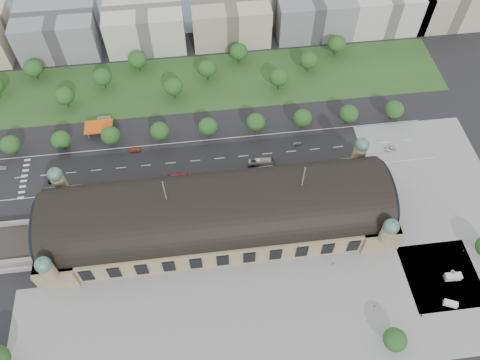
{
  "coord_description": "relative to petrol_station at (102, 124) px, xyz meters",
  "views": [
    {
      "loc": [
        -3.25,
        -104.64,
        181.62
      ],
      "look_at": [
        11.3,
        13.83,
        14.0
      ],
      "focal_mm": 35.0,
      "sensor_mm": 36.0,
      "label": 1
    }
  ],
  "objects": [
    {
      "name": "pedestrian_4",
      "position": [
        129.18,
        -116.04,
        -2.19
      ],
      "size": [
        0.71,
        1.07,
        1.52
      ],
      "primitive_type": "imported",
      "rotation": [
        0.0,
        0.0,
        4.39
      ],
      "color": "gray",
      "rests_on": "ground"
    },
    {
      "name": "parked_car_1",
      "position": [
        6.08,
        -40.28,
        -2.27
      ],
      "size": [
        5.33,
        4.39,
        1.35
      ],
      "primitive_type": "imported",
      "rotation": [
        0.0,
        0.0,
        -1.04
      ],
      "color": "maroon",
      "rests_on": "ground"
    },
    {
      "name": "tree_row_5",
      "position": [
        53.91,
        -12.28,
        4.48
      ],
      "size": [
        9.6,
        9.6,
        11.52
      ],
      "color": "#2D2116",
      "rests_on": "ground"
    },
    {
      "name": "road_slab",
      "position": [
        33.91,
        -27.28,
        -2.95
      ],
      "size": [
        260.0,
        26.0,
        0.1
      ],
      "primitive_type": "cube",
      "color": "black",
      "rests_on": "ground"
    },
    {
      "name": "tree_belt_11",
      "position": [
        132.91,
        41.72,
        5.1
      ],
      "size": [
        10.4,
        10.4,
        12.48
      ],
      "color": "#2D2116",
      "rests_on": "ground"
    },
    {
      "name": "tree_belt_9",
      "position": [
        94.91,
        17.72,
        5.1
      ],
      "size": [
        10.4,
        10.4,
        12.48
      ],
      "color": "#2D2116",
      "rests_on": "ground"
    },
    {
      "name": "parked_car_3",
      "position": [
        -7.99,
        -40.28,
        -2.24
      ],
      "size": [
        4.51,
        3.22,
        1.43
      ],
      "primitive_type": "imported",
      "rotation": [
        0.0,
        0.0,
        -1.16
      ],
      "color": "#57595E",
      "rests_on": "ground"
    },
    {
      "name": "tree_row_4",
      "position": [
        29.91,
        -12.28,
        4.48
      ],
      "size": [
        9.6,
        9.6,
        11.52
      ],
      "color": "#2D2116",
      "rests_on": "ground"
    },
    {
      "name": "office_4",
      "position": [
        73.91,
        67.72,
        9.05
      ],
      "size": [
        45.0,
        32.0,
        24.0
      ],
      "primitive_type": "cube",
      "color": "#C0B097",
      "rests_on": "ground"
    },
    {
      "name": "grass_belt",
      "position": [
        38.91,
        27.72,
        -2.95
      ],
      "size": [
        300.0,
        45.0,
        0.1
      ],
      "primitive_type": "cube",
      "color": "#25491D",
      "rests_on": "ground"
    },
    {
      "name": "tree_row_3",
      "position": [
        5.91,
        -12.28,
        4.48
      ],
      "size": [
        9.6,
        9.6,
        11.52
      ],
      "color": "#2D2116",
      "rests_on": "ground"
    },
    {
      "name": "pedestrian_0",
      "position": [
        99.92,
        -90.24,
        -1.96
      ],
      "size": [
        1.09,
        0.84,
        1.97
      ],
      "primitive_type": "imported",
      "rotation": [
        0.0,
        0.0,
        -0.33
      ],
      "color": "gray",
      "rests_on": "ground"
    },
    {
      "name": "tree_row_9",
      "position": [
        149.91,
        -12.28,
        4.48
      ],
      "size": [
        9.6,
        9.6,
        11.52
      ],
      "color": "#2D2116",
      "rests_on": "ground"
    },
    {
      "name": "pedestrian_1",
      "position": [
        112.15,
        -109.91,
        -2.11
      ],
      "size": [
        0.72,
        0.71,
        1.68
      ],
      "primitive_type": "imported",
      "rotation": [
        0.0,
        0.0,
        0.76
      ],
      "color": "gray",
      "rests_on": "ground"
    },
    {
      "name": "tree_belt_5",
      "position": [
        18.91,
        41.72,
        5.1
      ],
      "size": [
        10.4,
        10.4,
        12.48
      ],
      "color": "#2D2116",
      "rests_on": "ground"
    },
    {
      "name": "parked_car_0",
      "position": [
        -12.33,
        -41.78,
        -2.22
      ],
      "size": [
        4.38,
        4.02,
        1.46
      ],
      "primitive_type": "imported",
      "rotation": [
        0.0,
        0.0,
        -0.87
      ],
      "color": "black",
      "rests_on": "ground"
    },
    {
      "name": "tree_row_7",
      "position": [
        101.91,
        -12.28,
        4.48
      ],
      "size": [
        9.6,
        9.6,
        11.52
      ],
      "color": "#2D2116",
      "rests_on": "ground"
    },
    {
      "name": "advertising_column",
      "position": [
        147.55,
        -100.58,
        -1.23
      ],
      "size": [
        1.74,
        1.74,
        3.3
      ],
      "color": "#C23A30",
      "rests_on": "ground"
    },
    {
      "name": "office_6",
      "position": [
        168.91,
        67.72,
        9.05
      ],
      "size": [
        45.0,
        32.0,
        24.0
      ],
      "primitive_type": "cube",
      "color": "beige",
      "rests_on": "ground"
    },
    {
      "name": "van_south",
      "position": [
        142.1,
        -112.68,
        -1.85
      ],
      "size": [
        5.72,
        4.05,
        2.3
      ],
      "rotation": [
        0.0,
        0.0,
        -0.41
      ],
      "color": "silver",
      "rests_on": "ground"
    },
    {
      "name": "tree_belt_4",
      "position": [
        -0.09,
        29.72,
        5.1
      ],
      "size": [
        10.4,
        10.4,
        12.48
      ],
      "color": "#2D2116",
      "rests_on": "ground"
    },
    {
      "name": "bus_west",
      "position": [
        37.38,
        -38.0,
        -1.27
      ],
      "size": [
        12.08,
        2.91,
        3.36
      ],
      "primitive_type": "imported",
      "rotation": [
        0.0,
        0.0,
        1.58
      ],
      "color": "red",
      "rests_on": "ground"
    },
    {
      "name": "traffic_car_3",
      "position": [
        16.65,
        -17.49,
        -2.13
      ],
      "size": [
        5.71,
        2.46,
        1.64
      ],
      "primitive_type": "imported",
      "rotation": [
        0.0,
        0.0,
        1.54
      ],
      "color": "#9B3413",
      "rests_on": "ground"
    },
    {
      "name": "pedestrian_2",
      "position": [
        157.18,
        -90.6,
        -2.08
      ],
      "size": [
        0.92,
        0.96,
        1.74
      ],
      "primitive_type": "imported",
      "rotation": [
        0.0,
        0.0,
        2.28
      ],
      "color": "gray",
      "rests_on": "ground"
    },
    {
      "name": "bus_east",
      "position": [
        77.79,
        -33.28,
        -1.23
      ],
      "size": [
        12.45,
        3.41,
        3.44
      ],
      "primitive_type": "imported",
      "rotation": [
        0.0,
        0.0,
        1.53
      ],
      "color": "beige",
      "rests_on": "ground"
    },
    {
      "name": "tree_row_1",
      "position": [
        -42.09,
        -12.28,
        4.48
      ],
      "size": [
        9.6,
        9.6,
        11.52
      ],
      "color": "#2D2116",
      "rests_on": "ground"
    },
    {
      "name": "plaza_east",
      "position": [
        156.91,
        -65.28,
        -2.95
      ],
      "size": [
        56.0,
        100.0,
        0.12
      ],
      "primitive_type": "cube",
      "color": "gray",
      "rests_on": "ground"
    },
    {
      "name": "office_7",
      "position": [
        208.91,
        67.72,
        9.05
      ],
      "size": [
        45.0,
        32.0,
        24.0
      ],
      "primitive_type": "cube",
      "color": "#C0B097",
      "rests_on": "ground"
    },
    {
      "name": "tree_belt_7",
      "position": [
        56.91,
        29.72,
        5.1
      ],
      "size": [
        10.4,
        10.4,
        12.48
      ],
      "color": "#2D2116",
      "rests_on": "ground"
    },
    {
      "name": "parked_car_5",
      "position": [
        15.57,
        -40.28,
        -2.18
      ],
      "size": [
        5.89,
        5.42,
        1.53
      ],
      "primitive_type": "imported",
      "rotation": [
        0.0,
        0.0,
        -0.9
      ],
      "color": "gray",
      "rests_on": "ground"
    },
    {
      "name": "petrol_station",
      "position": [
        0.0,
        0.0,
        0.0
      ],
      "size": [
        14.0,
        13.0,
        5.05
      ],
      "color": "#D54C0C",
      "rests_on": "ground"
    },
    {
      "name": "traffic_car_5",
      "position": [
        97.8,
        -23.17,
        -2.27
      ],
      "size": [
        4.24,
        1.9,
        1.35
      ],
      "primitive_type": "imported",
      "rotation": [
        0.0,
        0.0,
        1.69
      ],
      "color": "#55595D",
      "rests_on": "ground"
    },
    {
      "name": "tree_belt_3",
      "position": [
        -19.09,
        17.72,
        5.1
      ],
      "size": [
        10.4,
        10.4,
        12.48
      ],
      "color": "#2D2116",
      "rests_on": "ground"
    },
    {
      "name": "parked_car_6",
      "position": [
        14.94,
        -40.28,
        -2.18
      ],
      "size": [
        5.59,
        4.82,
        1.54
      ],
      "primitive_type": "imported",
      "rotation": [
        0.0,
        0.0,
        -0.96
      ],
      "color": "black",
      "rests_on": "ground"
    },
    {
      "name": "office_5",
      "position": [
        123.91,
        67.72,
        9.05
      ],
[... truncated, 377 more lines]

